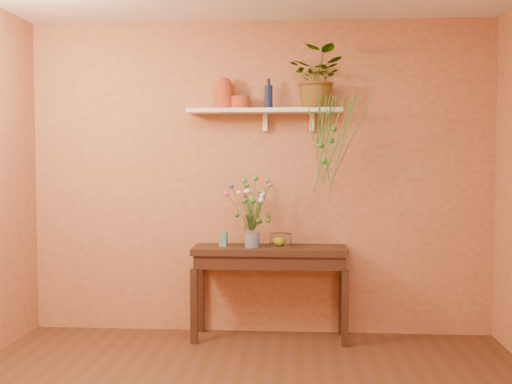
# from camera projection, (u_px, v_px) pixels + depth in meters

# --- Properties ---
(room) EXTENTS (4.04, 4.04, 2.70)m
(room) POSITION_uv_depth(u_px,v_px,m) (237.00, 189.00, 3.45)
(room) COLOR #4F2D1D
(room) RESTS_ON ground
(sideboard) EXTENTS (1.28, 0.41, 0.78)m
(sideboard) POSITION_uv_depth(u_px,v_px,m) (270.00, 260.00, 5.24)
(sideboard) COLOR #3C2114
(sideboard) RESTS_ON ground
(wall_shelf) EXTENTS (1.30, 0.24, 0.19)m
(wall_shelf) POSITION_uv_depth(u_px,v_px,m) (266.00, 111.00, 5.28)
(wall_shelf) COLOR white
(wall_shelf) RESTS_ON room
(terracotta_jug) EXTENTS (0.17, 0.17, 0.27)m
(terracotta_jug) POSITION_uv_depth(u_px,v_px,m) (224.00, 94.00, 5.30)
(terracotta_jug) COLOR #AF4724
(terracotta_jug) RESTS_ON wall_shelf
(terracotta_pot) EXTENTS (0.18, 0.18, 0.11)m
(terracotta_pot) POSITION_uv_depth(u_px,v_px,m) (240.00, 103.00, 5.30)
(terracotta_pot) COLOR #AF4724
(terracotta_pot) RESTS_ON wall_shelf
(blue_bottle) EXTENTS (0.09, 0.09, 0.25)m
(blue_bottle) POSITION_uv_depth(u_px,v_px,m) (269.00, 96.00, 5.28)
(blue_bottle) COLOR #131E46
(blue_bottle) RESTS_ON wall_shelf
(spider_plant) EXTENTS (0.56, 0.53, 0.50)m
(spider_plant) POSITION_uv_depth(u_px,v_px,m) (318.00, 78.00, 5.21)
(spider_plant) COLOR #2E7123
(spider_plant) RESTS_ON wall_shelf
(plant_fronds) EXTENTS (0.52, 0.36, 0.82)m
(plant_fronds) POSITION_uv_depth(u_px,v_px,m) (329.00, 139.00, 5.08)
(plant_fronds) COLOR #2E7123
(plant_fronds) RESTS_ON wall_shelf
(glass_vase) EXTENTS (0.13, 0.13, 0.26)m
(glass_vase) POSITION_uv_depth(u_px,v_px,m) (252.00, 234.00, 5.19)
(glass_vase) COLOR white
(glass_vase) RESTS_ON sideboard
(bouquet) EXTENTS (0.41, 0.33, 0.47)m
(bouquet) POSITION_uv_depth(u_px,v_px,m) (252.00, 198.00, 5.18)
(bouquet) COLOR #386B28
(bouquet) RESTS_ON glass_vase
(glass_bowl) EXTENTS (0.18, 0.18, 0.11)m
(glass_bowl) POSITION_uv_depth(u_px,v_px,m) (281.00, 241.00, 5.24)
(glass_bowl) COLOR white
(glass_bowl) RESTS_ON sideboard
(lemon) EXTENTS (0.08, 0.08, 0.08)m
(lemon) POSITION_uv_depth(u_px,v_px,m) (279.00, 241.00, 5.24)
(lemon) COLOR yellow
(lemon) RESTS_ON glass_bowl
(carton) EXTENTS (0.07, 0.05, 0.12)m
(carton) POSITION_uv_depth(u_px,v_px,m) (223.00, 239.00, 5.25)
(carton) COLOR #346782
(carton) RESTS_ON sideboard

